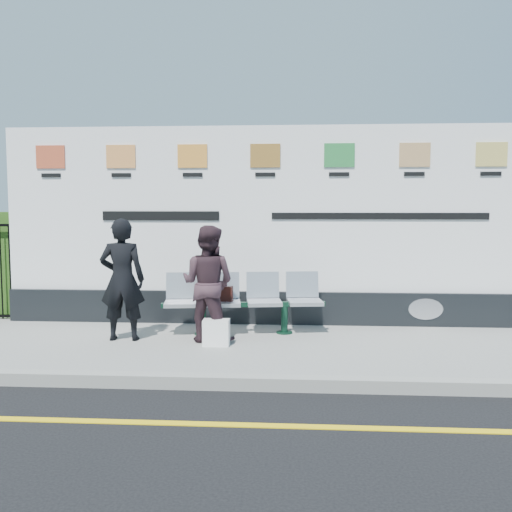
# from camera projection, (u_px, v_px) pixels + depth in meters

# --- Properties ---
(ground) EXTENTS (80.00, 80.00, 0.00)m
(ground) POSITION_uv_depth(u_px,v_px,m) (186.00, 424.00, 5.03)
(ground) COLOR black
(pavement) EXTENTS (14.00, 3.00, 0.12)m
(pavement) POSITION_uv_depth(u_px,v_px,m) (222.00, 347.00, 7.51)
(pavement) COLOR gray
(pavement) RESTS_ON ground
(kerb) EXTENTS (14.00, 0.18, 0.14)m
(kerb) POSITION_uv_depth(u_px,v_px,m) (204.00, 382.00, 6.02)
(kerb) COLOR gray
(kerb) RESTS_ON ground
(yellow_line) EXTENTS (14.00, 0.10, 0.01)m
(yellow_line) POSITION_uv_depth(u_px,v_px,m) (186.00, 424.00, 5.03)
(yellow_line) COLOR yellow
(yellow_line) RESTS_ON ground
(billboard) EXTENTS (8.00, 0.30, 3.00)m
(billboard) POSITION_uv_depth(u_px,v_px,m) (265.00, 239.00, 8.70)
(billboard) COLOR black
(billboard) RESTS_ON pavement
(bench) EXTENTS (2.26, 0.87, 0.47)m
(bench) POSITION_uv_depth(u_px,v_px,m) (244.00, 317.00, 8.02)
(bench) COLOR silver
(bench) RESTS_ON pavement
(woman_left) EXTENTS (0.63, 0.44, 1.64)m
(woman_left) POSITION_uv_depth(u_px,v_px,m) (122.00, 279.00, 7.61)
(woman_left) COLOR black
(woman_left) RESTS_ON pavement
(woman_right) EXTENTS (0.89, 0.78, 1.55)m
(woman_right) POSITION_uv_depth(u_px,v_px,m) (208.00, 284.00, 7.56)
(woman_right) COLOR #3A262D
(woman_right) RESTS_ON pavement
(handbag_brown) EXTENTS (0.27, 0.13, 0.21)m
(handbag_brown) POSITION_uv_depth(u_px,v_px,m) (223.00, 294.00, 7.97)
(handbag_brown) COLOR black
(handbag_brown) RESTS_ON bench
(carrier_bag_white) EXTENTS (0.34, 0.20, 0.34)m
(carrier_bag_white) POSITION_uv_depth(u_px,v_px,m) (216.00, 332.00, 7.36)
(carrier_bag_white) COLOR white
(carrier_bag_white) RESTS_ON pavement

